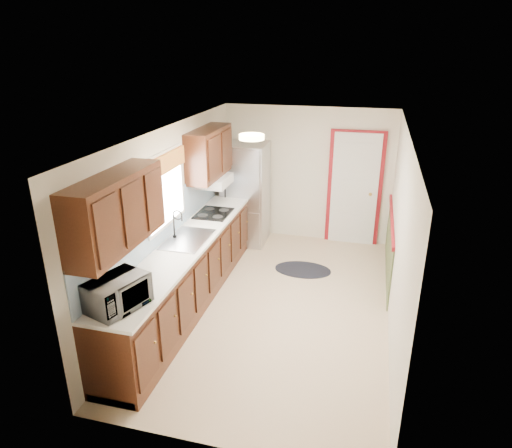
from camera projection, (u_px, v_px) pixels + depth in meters
The scene contains 8 objects.
room_shell at pixel (278, 224), 5.91m from camera, with size 3.20×5.20×2.52m.
kitchen_run at pixel (183, 251), 6.08m from camera, with size 0.63×4.00×2.20m.
back_wall_trim at pixel (362, 201), 7.78m from camera, with size 1.12×2.30×2.08m.
ceiling_fixture at pixel (252, 137), 5.38m from camera, with size 0.30×0.30×0.06m, color #FFD88C.
microwave at pixel (117, 290), 4.46m from camera, with size 0.58×0.32×0.39m, color white.
refrigerator at pixel (246, 194), 8.10m from camera, with size 0.76×0.76×1.80m.
rug at pixel (303, 270), 7.32m from camera, with size 0.90×0.58×0.01m, color black.
cooktop at pixel (213, 213), 7.02m from camera, with size 0.50×0.60×0.02m, color black.
Camera 1 is at (1.10, -5.39, 3.38)m, focal length 32.00 mm.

